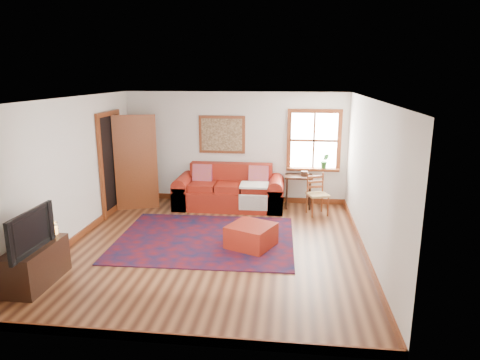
# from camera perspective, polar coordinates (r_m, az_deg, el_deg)

# --- Properties ---
(ground) EXTENTS (5.50, 5.50, 0.00)m
(ground) POSITION_cam_1_polar(r_m,az_deg,el_deg) (7.43, -3.36, -8.83)
(ground) COLOR #452112
(ground) RESTS_ON ground
(room_envelope) EXTENTS (5.04, 5.54, 2.52)m
(room_envelope) POSITION_cam_1_polar(r_m,az_deg,el_deg) (6.98, -3.53, 3.82)
(room_envelope) COLOR silver
(room_envelope) RESTS_ON ground
(window) EXTENTS (1.18, 0.20, 1.38)m
(window) POSITION_cam_1_polar(r_m,az_deg,el_deg) (9.59, 9.98, 4.37)
(window) COLOR white
(window) RESTS_ON ground
(doorway) EXTENTS (0.89, 1.08, 2.14)m
(doorway) POSITION_cam_1_polar(r_m,az_deg,el_deg) (9.37, -14.92, 2.37)
(doorway) COLOR black
(doorway) RESTS_ON ground
(framed_artwork) EXTENTS (1.05, 0.07, 0.85)m
(framed_artwork) POSITION_cam_1_polar(r_m,az_deg,el_deg) (9.67, -2.43, 6.07)
(framed_artwork) COLOR brown
(framed_artwork) RESTS_ON ground
(persian_rug) EXTENTS (3.17, 2.57, 0.02)m
(persian_rug) POSITION_cam_1_polar(r_m,az_deg,el_deg) (7.75, -4.61, -7.80)
(persian_rug) COLOR #520B12
(persian_rug) RESTS_ON ground
(red_leather_sofa) EXTENTS (2.38, 0.98, 0.93)m
(red_leather_sofa) POSITION_cam_1_polar(r_m,az_deg,el_deg) (9.48, -1.37, -1.76)
(red_leather_sofa) COLOR maroon
(red_leather_sofa) RESTS_ON ground
(red_ottoman) EXTENTS (0.92, 0.92, 0.40)m
(red_ottoman) POSITION_cam_1_polar(r_m,az_deg,el_deg) (7.33, 1.50, -7.47)
(red_ottoman) COLOR maroon
(red_ottoman) RESTS_ON ground
(side_table) EXTENTS (0.60, 0.45, 0.72)m
(side_table) POSITION_cam_1_polar(r_m,az_deg,el_deg) (9.44, 7.82, -0.14)
(side_table) COLOR #331B11
(side_table) RESTS_ON ground
(ladder_back_chair) EXTENTS (0.50, 0.49, 0.86)m
(ladder_back_chair) POSITION_cam_1_polar(r_m,az_deg,el_deg) (9.09, 10.21, -1.66)
(ladder_back_chair) COLOR tan
(ladder_back_chair) RESTS_ON ground
(media_cabinet) EXTENTS (0.46, 1.03, 0.57)m
(media_cabinet) POSITION_cam_1_polar(r_m,az_deg,el_deg) (6.73, -25.57, -10.16)
(media_cabinet) COLOR #331B11
(media_cabinet) RESTS_ON ground
(television) EXTENTS (0.13, 0.99, 0.57)m
(television) POSITION_cam_1_polar(r_m,az_deg,el_deg) (6.38, -26.79, -6.09)
(television) COLOR black
(television) RESTS_ON media_cabinet
(candle_hurricane) EXTENTS (0.12, 0.12, 0.18)m
(candle_hurricane) POSITION_cam_1_polar(r_m,az_deg,el_deg) (6.93, -23.57, -5.98)
(candle_hurricane) COLOR silver
(candle_hurricane) RESTS_ON media_cabinet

